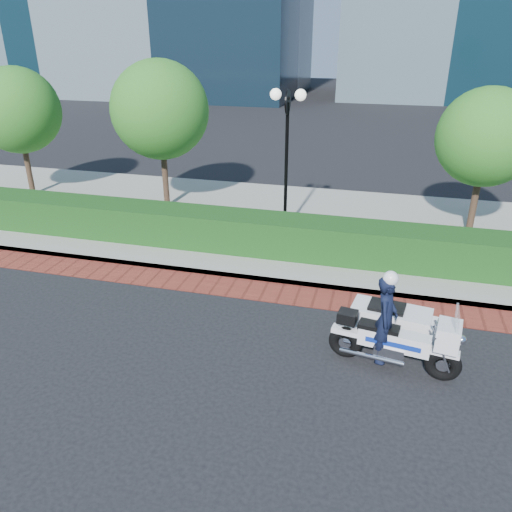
% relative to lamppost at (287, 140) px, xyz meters
% --- Properties ---
extents(ground, '(120.00, 120.00, 0.00)m').
position_rel_lamppost_xyz_m(ground, '(-1.00, -5.20, -2.96)').
color(ground, black).
rests_on(ground, ground).
extents(brick_strip, '(60.00, 1.00, 0.01)m').
position_rel_lamppost_xyz_m(brick_strip, '(-1.00, -3.70, -2.95)').
color(brick_strip, maroon).
rests_on(brick_strip, ground).
extents(sidewalk, '(60.00, 8.00, 0.15)m').
position_rel_lamppost_xyz_m(sidewalk, '(-1.00, 0.80, -2.88)').
color(sidewalk, gray).
rests_on(sidewalk, ground).
extents(hedge_main, '(18.00, 1.20, 1.00)m').
position_rel_lamppost_xyz_m(hedge_main, '(-1.00, -1.60, -2.31)').
color(hedge_main, '#113412').
rests_on(hedge_main, sidewalk).
extents(lamppost, '(1.02, 0.70, 4.21)m').
position_rel_lamppost_xyz_m(lamppost, '(0.00, 0.00, 0.00)').
color(lamppost, black).
rests_on(lamppost, sidewalk).
extents(tree_a, '(3.00, 3.00, 4.58)m').
position_rel_lamppost_xyz_m(tree_a, '(-10.00, 1.30, 0.26)').
color(tree_a, '#332319').
rests_on(tree_a, sidewalk).
extents(tree_b, '(3.20, 3.20, 4.89)m').
position_rel_lamppost_xyz_m(tree_b, '(-4.50, 1.30, 0.48)').
color(tree_b, '#332319').
rests_on(tree_b, sidewalk).
extents(tree_c, '(2.80, 2.80, 4.30)m').
position_rel_lamppost_xyz_m(tree_c, '(5.50, 1.30, 0.09)').
color(tree_c, '#332319').
rests_on(tree_c, sidewalk).
extents(police_motorcycle, '(2.46, 1.91, 1.99)m').
position_rel_lamppost_xyz_m(police_motorcycle, '(3.26, -5.64, -2.28)').
color(police_motorcycle, black).
rests_on(police_motorcycle, ground).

